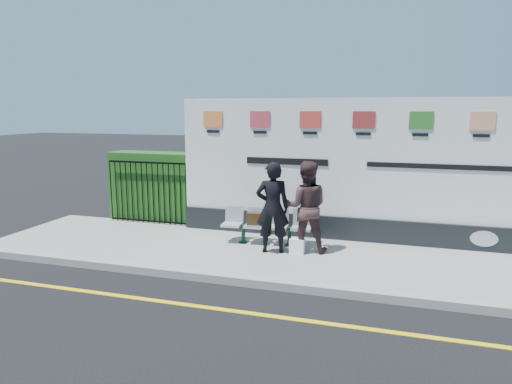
{
  "coord_description": "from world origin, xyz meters",
  "views": [
    {
      "loc": [
        1.1,
        -5.84,
        2.91
      ],
      "look_at": [
        -1.49,
        2.77,
        1.25
      ],
      "focal_mm": 32.0,
      "sensor_mm": 36.0,
      "label": 1
    }
  ],
  "objects_px": {
    "billboard": "(361,180)",
    "woman_right": "(306,207)",
    "woman_left": "(273,208)",
    "bench": "(266,235)"
  },
  "relations": [
    {
      "from": "billboard",
      "to": "woman_right",
      "type": "bearing_deg",
      "value": -131.13
    },
    {
      "from": "woman_left",
      "to": "woman_right",
      "type": "height_order",
      "value": "woman_right"
    },
    {
      "from": "billboard",
      "to": "woman_right",
      "type": "xyz_separation_m",
      "value": [
        -0.97,
        -1.11,
        -0.4
      ]
    },
    {
      "from": "bench",
      "to": "woman_right",
      "type": "relative_size",
      "value": 1.04
    },
    {
      "from": "woman_right",
      "to": "bench",
      "type": "bearing_deg",
      "value": -25.88
    },
    {
      "from": "billboard",
      "to": "bench",
      "type": "relative_size",
      "value": 4.29
    },
    {
      "from": "woman_left",
      "to": "billboard",
      "type": "bearing_deg",
      "value": -155.3
    },
    {
      "from": "billboard",
      "to": "bench",
      "type": "distance_m",
      "value": 2.31
    },
    {
      "from": "billboard",
      "to": "woman_right",
      "type": "relative_size",
      "value": 4.47
    },
    {
      "from": "bench",
      "to": "woman_right",
      "type": "height_order",
      "value": "woman_right"
    }
  ]
}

